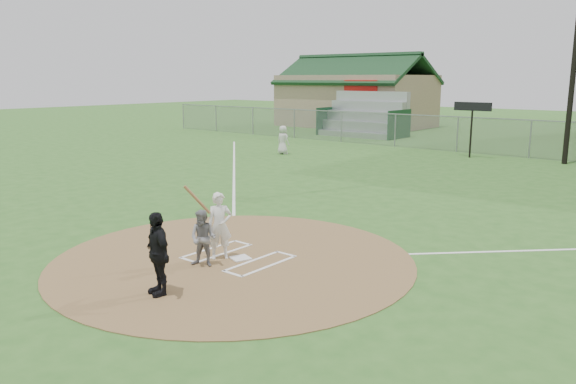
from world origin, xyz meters
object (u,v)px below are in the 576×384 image
Objects in this scene: batter_at_plate at (219,225)px; catcher at (203,238)px; umpire at (158,253)px; home_plate at (240,258)px; ondeck_player at (283,140)px.

catcher is at bearing -78.83° from batter_at_plate.
umpire is at bearing -73.09° from batter_at_plate.
home_plate is 2.71m from umpire.
catcher is at bearing 125.90° from umpire.
ondeck_player is at bearing 127.09° from home_plate.
ondeck_player is (-10.92, 15.70, 0.13)m from catcher.
batter_at_plate reaches higher than catcher.
home_plate is at bearing 128.11° from ondeck_player.
umpire is at bearing -83.33° from home_plate.
batter_at_plate is (10.80, -15.08, 0.02)m from ondeck_player.
batter_at_plate is (-0.12, 0.62, 0.15)m from catcher.
home_plate is 0.33× the size of catcher.
home_plate is 0.27× the size of ondeck_player.
catcher is at bearing -107.38° from home_plate.
umpire reaches higher than ondeck_player.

